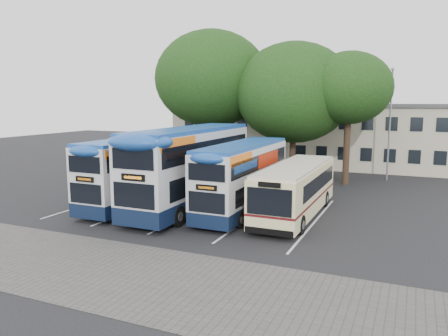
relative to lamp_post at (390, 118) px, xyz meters
name	(u,v)px	position (x,y,z in m)	size (l,w,h in m)	color
ground	(222,241)	(-6.00, -19.97, -5.08)	(120.00, 120.00, 0.00)	black
paving_strip	(120,273)	(-8.00, -24.97, -5.08)	(40.00, 6.00, 0.01)	#595654
bay_lines	(199,209)	(-9.75, -14.97, -5.08)	(14.12, 11.00, 0.01)	silver
depot_building	(330,134)	(-6.00, 7.02, -1.93)	(32.40, 8.40, 6.20)	beige
lamp_post	(390,118)	(0.00, 0.00, 0.00)	(0.25, 1.05, 9.06)	gray
tree_left	(212,79)	(-14.80, -2.39, 3.31)	(9.96, 9.96, 12.64)	black
tree_mid	(294,93)	(-7.35, -2.41, 2.05)	(9.64, 9.64, 11.24)	black
tree_right	(349,88)	(-2.87, -3.19, 2.34)	(6.47, 6.47, 10.21)	black
bus_dd_left	(141,168)	(-13.63, -15.23, -2.76)	(2.45, 10.13, 4.22)	#0E1A35
bus_dd_mid	(191,164)	(-10.33, -14.81, -2.39)	(2.84, 11.72, 4.88)	#0E1A35
bus_dd_right	(243,175)	(-7.09, -14.46, -2.86)	(2.36, 9.72, 4.05)	#0E1A35
bus_single	(296,187)	(-4.03, -14.05, -3.42)	(2.51, 9.85, 2.94)	#F6E6A4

